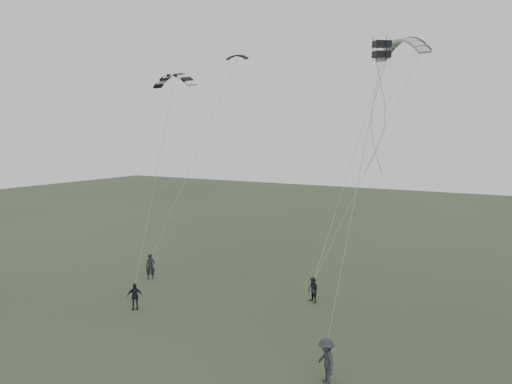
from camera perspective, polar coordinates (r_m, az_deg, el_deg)
The scene contains 9 objects.
ground at distance 27.02m, azimuth -7.29°, elevation -15.01°, with size 140.00×140.00×0.00m, color #37422A.
flyer_left at distance 35.41m, azimuth -11.96°, elevation -8.34°, with size 0.64×0.42×1.75m, color black.
flyer_right at distance 30.29m, azimuth 6.53°, elevation -11.08°, with size 0.73×0.57×1.49m, color black.
flyer_center at distance 29.83m, azimuth -13.70°, elevation -11.50°, with size 0.89×0.37×1.51m, color black.
flyer_far at distance 21.26m, azimuth 8.01°, elevation -18.55°, with size 1.19×0.68×1.84m, color #2D2D32.
kite_dark_small at distance 38.00m, azimuth -2.19°, elevation 15.32°, with size 1.63×0.49×0.53m, color black, non-canonical shape.
kite_pale_large at distance 33.19m, azimuth 16.35°, elevation 16.35°, with size 3.96×0.89×1.63m, color #AAADAF, non-canonical shape.
kite_striped at distance 31.69m, azimuth -9.34°, elevation 13.11°, with size 2.99×0.75×1.18m, color black, non-canonical shape.
kite_box at distance 23.09m, azimuth 14.16°, elevation 15.53°, with size 0.66×0.66×0.72m, color black, non-canonical shape.
Camera 1 is at (15.33, -19.91, 9.95)m, focal length 35.00 mm.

